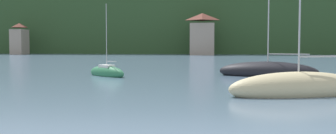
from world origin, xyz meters
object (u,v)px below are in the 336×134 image
at_px(shore_building_west, 19,39).
at_px(sailboat_far_4, 107,72).
at_px(shore_building_westcentral, 202,35).
at_px(sailboat_far_7, 268,71).
at_px(sailboat_mid_1, 298,88).

xyz_separation_m(shore_building_west, sailboat_far_4, (38.35, -60.08, -3.39)).
xyz_separation_m(shore_building_westcentral, sailboat_far_7, (7.48, -58.71, -4.30)).
height_order(sailboat_mid_1, sailboat_far_4, sailboat_mid_1).
distance_m(sailboat_far_4, sailboat_far_7, 14.02).
bearing_deg(sailboat_far_4, sailboat_far_7, -133.10).
distance_m(shore_building_west, sailboat_far_4, 71.36).
distance_m(shore_building_west, shore_building_westcentral, 44.82).
height_order(shore_building_west, shore_building_westcentral, shore_building_westcentral).
height_order(shore_building_west, sailboat_mid_1, sailboat_mid_1).
distance_m(sailboat_mid_1, sailboat_far_4, 17.95).
bearing_deg(shore_building_westcentral, sailboat_mid_1, -84.03).
distance_m(shore_building_west, sailboat_far_7, 78.57).
height_order(shore_building_west, sailboat_far_4, shore_building_west).
bearing_deg(shore_building_west, shore_building_westcentral, 0.20).
bearing_deg(shore_building_westcentral, sailboat_far_7, -82.74).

